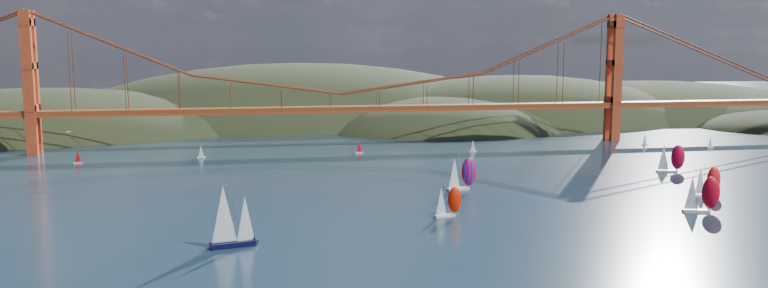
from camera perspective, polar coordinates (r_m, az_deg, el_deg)
ground at (r=138.40m, az=6.28°, el=-10.55°), size 1200.00×1200.00×0.00m
headlands at (r=416.24m, az=1.32°, el=0.14°), size 725.00×225.00×96.00m
bridge at (r=308.10m, az=-3.53°, el=5.75°), size 552.00×12.00×55.00m
sloop_navy at (r=162.53m, az=-11.65°, el=-5.46°), size 10.02×6.57×14.91m
racer_0 at (r=187.43m, az=4.86°, el=-4.35°), size 7.58×4.34×8.49m
racer_1 at (r=207.58m, az=23.00°, el=-3.48°), size 9.42×5.04×10.57m
racer_2 at (r=229.59m, az=23.37°, el=-2.58°), size 8.36×3.51×9.53m
racer_3 at (r=266.66m, az=20.98°, el=-0.98°), size 9.39×5.02×10.54m
racer_rwb at (r=220.64m, az=5.91°, el=-2.21°), size 9.68×5.40×10.84m
distant_boat_2 at (r=288.77m, az=-22.30°, el=-0.92°), size 3.00×2.00×4.70m
distant_boat_3 at (r=288.09m, az=-13.77°, el=-0.57°), size 3.00×2.00×4.70m
distant_boat_4 at (r=333.28m, az=19.25°, el=0.34°), size 3.00×2.00×4.70m
distant_boat_5 at (r=333.60m, az=23.60°, el=0.12°), size 3.00×2.00×4.70m
distant_boat_8 at (r=297.29m, az=6.80°, el=-0.14°), size 3.00×2.00×4.70m
distant_boat_9 at (r=291.55m, az=-1.91°, el=-0.25°), size 3.00×2.00×4.70m
gull at (r=152.17m, az=-22.93°, el=0.86°), size 0.90×0.25×0.17m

